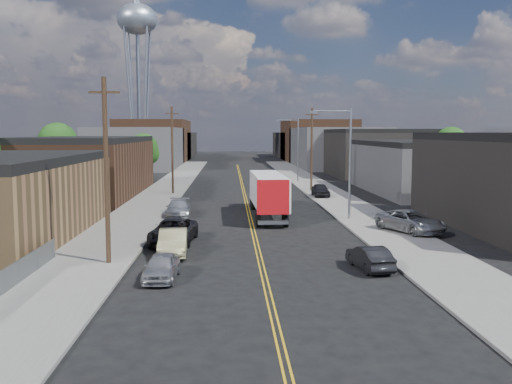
{
  "coord_description": "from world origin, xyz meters",
  "views": [
    {
      "loc": [
        -1.68,
        -20.38,
        7.14
      ],
      "look_at": [
        0.36,
        23.53,
        2.5
      ],
      "focal_mm": 40.0,
      "sensor_mm": 36.0,
      "label": 1
    }
  ],
  "objects": [
    {
      "name": "centerline",
      "position": [
        0.0,
        45.0,
        0.01
      ],
      "size": [
        0.32,
        120.0,
        0.01
      ],
      "primitive_type": "cube",
      "color": "gold",
      "rests_on": "ground"
    },
    {
      "name": "sidewalk_left",
      "position": [
        -9.5,
        45.0,
        0.07
      ],
      "size": [
        5.0,
        140.0,
        0.15
      ],
      "primitive_type": "cube",
      "color": "slate",
      "rests_on": "ground"
    },
    {
      "name": "skyline_left_a",
      "position": [
        -20.0,
        95.0,
        4.0
      ],
      "size": [
        16.0,
        30.0,
        8.0
      ],
      "primitive_type": "cube",
      "color": "#38383A",
      "rests_on": "ground"
    },
    {
      "name": "ground",
      "position": [
        0.0,
        60.0,
        0.0
      ],
      "size": [
        260.0,
        260.0,
        0.0
      ],
      "primitive_type": "plane",
      "color": "black",
      "rests_on": "ground"
    },
    {
      "name": "streetlight_near",
      "position": [
        7.6,
        25.0,
        5.33
      ],
      "size": [
        3.39,
        0.25,
        9.0
      ],
      "color": "gray",
      "rests_on": "ground"
    },
    {
      "name": "skyline_right_a",
      "position": [
        20.0,
        95.0,
        4.0
      ],
      "size": [
        16.0,
        30.0,
        8.0
      ],
      "primitive_type": "cube",
      "color": "#38383A",
      "rests_on": "ground"
    },
    {
      "name": "car_right_oncoming",
      "position": [
        5.57,
        8.39,
        0.64
      ],
      "size": [
        1.86,
        4.01,
        1.27
      ],
      "primitive_type": "imported",
      "rotation": [
        0.0,
        0.0,
        3.28
      ],
      "color": "black",
      "rests_on": "ground"
    },
    {
      "name": "sidewalk_right",
      "position": [
        9.5,
        45.0,
        0.07
      ],
      "size": [
        5.0,
        140.0,
        0.15
      ],
      "primitive_type": "cube",
      "color": "slate",
      "rests_on": "ground"
    },
    {
      "name": "skyline_left_b",
      "position": [
        -20.0,
        120.0,
        5.0
      ],
      "size": [
        16.0,
        26.0,
        10.0
      ],
      "primitive_type": "cube",
      "color": "#452A1B",
      "rests_on": "ground"
    },
    {
      "name": "car_left_a",
      "position": [
        -5.0,
        6.82,
        0.64
      ],
      "size": [
        1.69,
        3.84,
        1.29
      ],
      "primitive_type": "imported",
      "rotation": [
        0.0,
        0.0,
        -0.05
      ],
      "color": "#A1A3A6",
      "rests_on": "ground"
    },
    {
      "name": "utility_pole_left_near",
      "position": [
        -8.2,
        10.0,
        5.14
      ],
      "size": [
        1.6,
        0.26,
        10.0
      ],
      "color": "black",
      "rests_on": "ground"
    },
    {
      "name": "warehouse_brown",
      "position": [
        -18.0,
        44.0,
        3.3
      ],
      "size": [
        12.0,
        26.0,
        6.6
      ],
      "color": "#452A1B",
      "rests_on": "ground"
    },
    {
      "name": "skyline_right_c",
      "position": [
        20.0,
        140.0,
        3.5
      ],
      "size": [
        16.0,
        40.0,
        7.0
      ],
      "primitive_type": "cube",
      "color": "black",
      "rests_on": "ground"
    },
    {
      "name": "car_left_c",
      "position": [
        -5.32,
        16.0,
        0.78
      ],
      "size": [
        3.02,
        5.78,
        1.55
      ],
      "primitive_type": "imported",
      "rotation": [
        0.0,
        0.0,
        -0.08
      ],
      "color": "black",
      "rests_on": "ground"
    },
    {
      "name": "utility_pole_left_far",
      "position": [
        -8.2,
        45.0,
        5.14
      ],
      "size": [
        1.6,
        0.26,
        10.0
      ],
      "color": "black",
      "rests_on": "ground"
    },
    {
      "name": "water_tower",
      "position": [
        -22.0,
        110.0,
        30.65
      ],
      "size": [
        9.0,
        9.0,
        36.9
      ],
      "color": "gray",
      "rests_on": "ground"
    },
    {
      "name": "industrial_right_b",
      "position": [
        22.0,
        46.0,
        3.05
      ],
      "size": [
        14.0,
        24.0,
        6.1
      ],
      "color": "#38383A",
      "rests_on": "ground"
    },
    {
      "name": "industrial_right_c",
      "position": [
        22.0,
        72.0,
        3.8
      ],
      "size": [
        14.0,
        22.0,
        7.6
      ],
      "color": "black",
      "rests_on": "ground"
    },
    {
      "name": "car_left_d",
      "position": [
        -6.06,
        27.52,
        0.71
      ],
      "size": [
        2.11,
        4.92,
        1.41
      ],
      "primitive_type": "imported",
      "rotation": [
        0.0,
        0.0,
        0.03
      ],
      "color": "#ABACB0",
      "rests_on": "ground"
    },
    {
      "name": "car_left_b",
      "position": [
        -5.0,
        12.43,
        0.75
      ],
      "size": [
        1.82,
        4.61,
        1.49
      ],
      "primitive_type": "imported",
      "rotation": [
        0.0,
        0.0,
        0.05
      ],
      "color": "tan",
      "rests_on": "ground"
    },
    {
      "name": "skyline_right_b",
      "position": [
        20.0,
        120.0,
        5.0
      ],
      "size": [
        16.0,
        26.0,
        10.0
      ],
      "primitive_type": "cube",
      "color": "#452A1B",
      "rests_on": "ground"
    },
    {
      "name": "utility_pole_right",
      "position": [
        8.2,
        48.0,
        5.14
      ],
      "size": [
        1.6,
        0.26,
        10.0
      ],
      "color": "black",
      "rests_on": "ground"
    },
    {
      "name": "tree_right_far",
      "position": [
        30.06,
        60.0,
        5.18
      ],
      "size": [
        4.85,
        4.76,
        7.91
      ],
      "color": "black",
      "rests_on": "ground"
    },
    {
      "name": "car_right_lot_c",
      "position": [
        8.2,
        40.93,
        0.85
      ],
      "size": [
        1.67,
        4.12,
        1.4
      ],
      "primitive_type": "imported",
      "rotation": [
        0.0,
        0.0,
        0.0
      ],
      "color": "black",
      "rests_on": "sidewalk_right"
    },
    {
      "name": "car_right_lot_a",
      "position": [
        11.0,
        18.57,
        0.91
      ],
      "size": [
        4.48,
        6.03,
        1.52
      ],
      "primitive_type": "imported",
      "rotation": [
        0.0,
        0.0,
        0.41
      ],
      "color": "#939598",
      "rests_on": "sidewalk_right"
    },
    {
      "name": "streetlight_far",
      "position": [
        7.6,
        60.0,
        5.33
      ],
      "size": [
        3.39,
        0.25,
        9.0
      ],
      "color": "gray",
      "rests_on": "ground"
    },
    {
      "name": "tree_left_mid",
      "position": [
        -23.94,
        55.0,
        5.48
      ],
      "size": [
        5.1,
        5.04,
        8.37
      ],
      "color": "black",
      "rests_on": "ground"
    },
    {
      "name": "tree_left_far",
      "position": [
        -13.94,
        62.0,
        4.57
      ],
      "size": [
        4.35,
        4.2,
        6.97
      ],
      "color": "black",
      "rests_on": "ground"
    },
    {
      "name": "semi_truck",
      "position": [
        1.5,
        27.92,
        2.08
      ],
      "size": [
        2.68,
        14.03,
        3.65
      ],
      "rotation": [
        0.0,
        0.0,
        0.03
      ],
      "color": "silver",
      "rests_on": "ground"
    },
    {
      "name": "skyline_left_c",
      "position": [
        -20.0,
        140.0,
        3.5
      ],
      "size": [
        16.0,
        40.0,
        7.0
      ],
      "primitive_type": "cube",
      "color": "black",
      "rests_on": "ground"
    }
  ]
}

